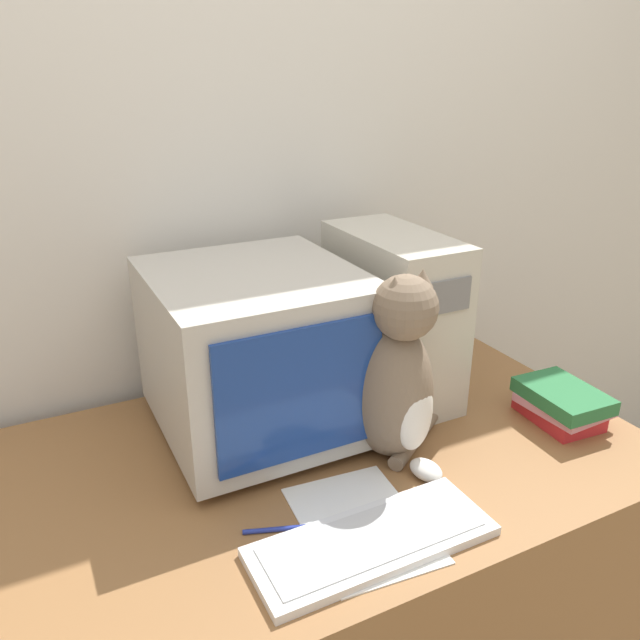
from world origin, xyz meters
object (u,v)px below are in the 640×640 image
(book_stack, at_px, (562,404))
(crt_monitor, at_px, (257,351))
(pen, at_px, (283,529))
(cat, at_px, (393,378))
(keyboard, at_px, (372,541))
(computer_tower, at_px, (392,315))

(book_stack, bearing_deg, crt_monitor, 155.40)
(crt_monitor, relative_size, pen, 3.35)
(crt_monitor, height_order, cat, cat)
(keyboard, height_order, pen, keyboard)
(keyboard, distance_m, book_stack, 0.63)
(keyboard, bearing_deg, crt_monitor, 94.14)
(cat, distance_m, pen, 0.37)
(keyboard, relative_size, book_stack, 2.12)
(keyboard, xyz_separation_m, book_stack, (0.61, 0.15, 0.04))
(computer_tower, bearing_deg, cat, -122.06)
(computer_tower, bearing_deg, keyboard, -125.41)
(cat, bearing_deg, keyboard, -140.20)
(crt_monitor, relative_size, keyboard, 1.09)
(crt_monitor, height_order, computer_tower, computer_tower)
(cat, height_order, pen, cat)
(crt_monitor, xyz_separation_m, computer_tower, (0.37, 0.02, 0.01))
(keyboard, bearing_deg, pen, 139.91)
(pen, bearing_deg, computer_tower, 38.59)
(book_stack, bearing_deg, keyboard, -165.72)
(computer_tower, height_order, keyboard, computer_tower)
(book_stack, xyz_separation_m, pen, (-0.73, -0.05, -0.04))
(computer_tower, distance_m, pen, 0.62)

